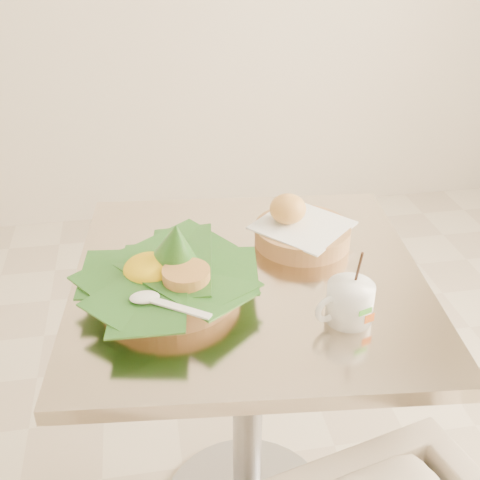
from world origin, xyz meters
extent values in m
cylinder|color=gray|center=(0.15, 0.06, 0.37)|extent=(0.07, 0.07, 0.69)
cube|color=beige|center=(0.15, 0.06, 0.73)|extent=(0.77, 0.77, 0.03)
cylinder|color=tan|center=(-0.01, 0.02, 0.77)|extent=(0.27, 0.27, 0.04)
cone|color=#17531A|center=(0.01, 0.03, 0.85)|extent=(0.13, 0.15, 0.14)
ellipsoid|color=yellow|center=(-0.04, 0.03, 0.80)|extent=(0.10, 0.10, 0.06)
cylinder|color=#CC9347|center=(0.02, -0.02, 0.81)|extent=(0.09, 0.09, 0.02)
cylinder|color=tan|center=(0.29, 0.16, 0.77)|extent=(0.21, 0.21, 0.04)
cube|color=white|center=(0.29, 0.16, 0.79)|extent=(0.25, 0.25, 0.01)
ellipsoid|color=#C9862E|center=(0.26, 0.18, 0.83)|extent=(0.08, 0.08, 0.06)
cylinder|color=white|center=(0.30, -0.12, 0.79)|extent=(0.08, 0.08, 0.07)
torus|color=white|center=(0.26, -0.13, 0.79)|extent=(0.05, 0.03, 0.05)
cylinder|color=#4B2C15|center=(0.30, -0.12, 0.82)|extent=(0.08, 0.08, 0.01)
cylinder|color=black|center=(0.32, -0.11, 0.84)|extent=(0.01, 0.04, 0.11)
cube|color=green|center=(0.32, -0.16, 0.79)|extent=(0.03, 0.01, 0.01)
cube|color=orange|center=(0.33, -0.16, 0.78)|extent=(0.02, 0.01, 0.02)
camera|label=1|loc=(-0.04, -0.94, 1.42)|focal=45.00mm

